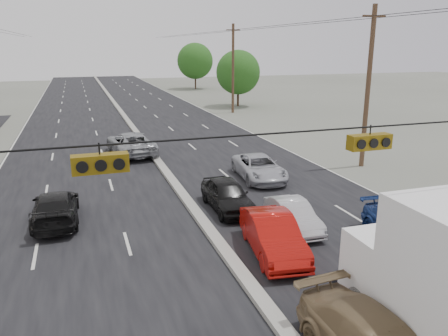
{
  "coord_description": "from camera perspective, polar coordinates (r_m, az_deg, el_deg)",
  "views": [
    {
      "loc": [
        -4.82,
        -8.26,
        7.58
      ],
      "look_at": [
        1.3,
        9.93,
        2.2
      ],
      "focal_mm": 35.0,
      "sensor_mm": 36.0,
      "label": 1
    }
  ],
  "objects": [
    {
      "name": "queue_car_d",
      "position": [
        18.69,
        22.69,
        -7.37
      ],
      "size": [
        2.28,
        4.69,
        1.31
      ],
      "primitive_type": "imported",
      "rotation": [
        0.0,
        0.0,
        -0.1
      ],
      "color": "navy",
      "rests_on": "ground"
    },
    {
      "name": "queue_car_c",
      "position": [
        25.67,
        4.61,
        0.03
      ],
      "size": [
        2.68,
        5.11,
        1.37
      ],
      "primitive_type": "imported",
      "rotation": [
        0.0,
        0.0,
        -0.08
      ],
      "color": "#AEAFB6",
      "rests_on": "ground"
    },
    {
      "name": "traffic_signals",
      "position": [
        10.55,
        18.03,
        3.46
      ],
      "size": [
        25.0,
        0.3,
        0.54
      ],
      "color": "black",
      "rests_on": "ground"
    },
    {
      "name": "queue_car_b",
      "position": [
        18.92,
        9.01,
        -6.16
      ],
      "size": [
        1.47,
        3.79,
        1.23
      ],
      "primitive_type": "imported",
      "rotation": [
        0.0,
        0.0,
        -0.04
      ],
      "color": "#B8B9BA",
      "rests_on": "ground"
    },
    {
      "name": "road_surface",
      "position": [
        39.3,
        -11.22,
        4.24
      ],
      "size": [
        20.0,
        160.0,
        0.02
      ],
      "primitive_type": "cube",
      "color": "black",
      "rests_on": "ground"
    },
    {
      "name": "utility_pole_right_c",
      "position": [
        51.33,
        1.18,
        12.9
      ],
      "size": [
        1.6,
        0.3,
        10.0
      ],
      "color": "#422D1E",
      "rests_on": "ground"
    },
    {
      "name": "tree_right_far",
      "position": [
        81.03,
        -3.8,
        13.78
      ],
      "size": [
        6.4,
        6.4,
        8.16
      ],
      "color": "#382619",
      "rests_on": "ground"
    },
    {
      "name": "red_sedan",
      "position": [
        16.6,
        6.4,
        -8.74
      ],
      "size": [
        2.2,
        4.73,
        1.5
      ],
      "primitive_type": "imported",
      "rotation": [
        0.0,
        0.0,
        -0.14
      ],
      "color": "#AF100A",
      "rests_on": "ground"
    },
    {
      "name": "oncoming_near",
      "position": [
        20.77,
        -21.14,
        -4.83
      ],
      "size": [
        2.0,
        4.78,
        1.38
      ],
      "primitive_type": "imported",
      "rotation": [
        0.0,
        0.0,
        3.13
      ],
      "color": "black",
      "rests_on": "ground"
    },
    {
      "name": "queue_car_a",
      "position": [
        20.81,
        0.44,
        -3.56
      ],
      "size": [
        1.73,
        4.29,
        1.46
      ],
      "primitive_type": "imported",
      "rotation": [
        0.0,
        0.0,
        0.0
      ],
      "color": "black",
      "rests_on": "ground"
    },
    {
      "name": "oncoming_far",
      "position": [
        32.05,
        -12.06,
        3.13
      ],
      "size": [
        3.29,
        6.13,
        1.64
      ],
      "primitive_type": "imported",
      "rotation": [
        0.0,
        0.0,
        3.24
      ],
      "color": "#919498",
      "rests_on": "ground"
    },
    {
      "name": "utility_pole_right_b",
      "position": [
        29.11,
        18.3,
        10.01
      ],
      "size": [
        1.6,
        0.3,
        10.0
      ],
      "color": "#422D1E",
      "rests_on": "ground"
    },
    {
      "name": "tree_right_mid",
      "position": [
        56.92,
        1.86,
        12.39
      ],
      "size": [
        5.6,
        5.6,
        7.14
      ],
      "color": "#382619",
      "rests_on": "ground"
    },
    {
      "name": "center_median",
      "position": [
        39.28,
        -11.23,
        4.38
      ],
      "size": [
        0.5,
        160.0,
        0.2
      ],
      "primitive_type": "cube",
      "color": "gray",
      "rests_on": "ground"
    }
  ]
}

